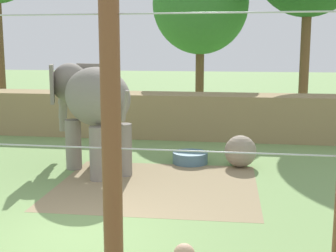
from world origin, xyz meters
The scene contains 8 objects.
ground_plane centered at (0.00, 0.00, 0.00)m, with size 120.00×120.00×0.00m, color #759956.
dirt_patch centered at (0.98, 3.51, 0.00)m, with size 5.24×4.64×0.01m, color #937F5B.
embankment_wall centered at (0.00, 10.34, 0.88)m, with size 36.00×1.80×1.75m, color #997F56.
elephant centered at (-1.19, 4.85, 2.06)m, with size 3.53×3.48×3.12m.
enrichment_ball centered at (3.14, 5.87, 0.48)m, with size 0.97×0.97×0.97m, color gray.
cable_fence centered at (0.06, -2.65, 2.09)m, with size 9.75×0.25×4.18m.
water_tub centered at (1.58, 6.07, 0.18)m, with size 1.10×1.10×0.35m.
tree_left_of_centre centered at (0.93, 16.23, 5.74)m, with size 4.87×4.87×8.32m.
Camera 1 is at (3.14, -8.14, 3.63)m, focal length 49.95 mm.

